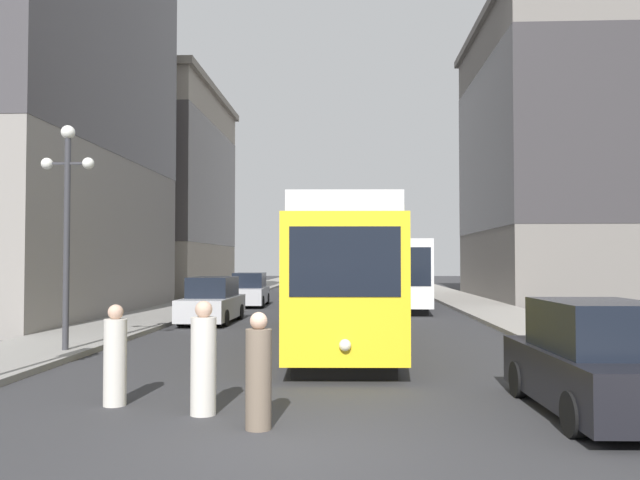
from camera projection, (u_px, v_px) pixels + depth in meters
ground_plane at (289, 451)px, 8.40m from camera, size 200.00×200.00×0.00m
sidewalk_left at (238, 293)px, 48.69m from camera, size 3.27×120.00×0.15m
sidewalk_right at (443, 293)px, 47.99m from camera, size 3.27×120.00×0.15m
streetcar at (338, 273)px, 19.61m from camera, size 3.12×13.76×3.89m
transit_bus at (397, 271)px, 34.62m from camera, size 2.83×12.50×3.45m
parked_car_left_near at (249, 291)px, 35.47m from camera, size 2.03×4.99×1.82m
parked_car_left_mid at (212, 301)px, 25.91m from camera, size 1.94×4.98×1.82m
parked_car_right_far at (597, 362)px, 10.33m from camera, size 1.98×4.36×1.82m
pedestrian_crossing_near at (259, 375)px, 9.49m from camera, size 0.38×0.38×1.70m
pedestrian_crossing_far at (203, 362)px, 10.39m from camera, size 0.41×0.41×1.82m
pedestrian_on_sidewalk at (115, 358)px, 11.05m from camera, size 0.38×0.38×1.71m
lamp_post_left_near at (67, 203)px, 16.99m from camera, size 1.41×0.36×5.86m
building_left_midblock at (142, 190)px, 48.86m from camera, size 11.77×17.02×15.25m
building_right_corner at (571, 155)px, 41.70m from camera, size 12.05×17.30×18.02m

